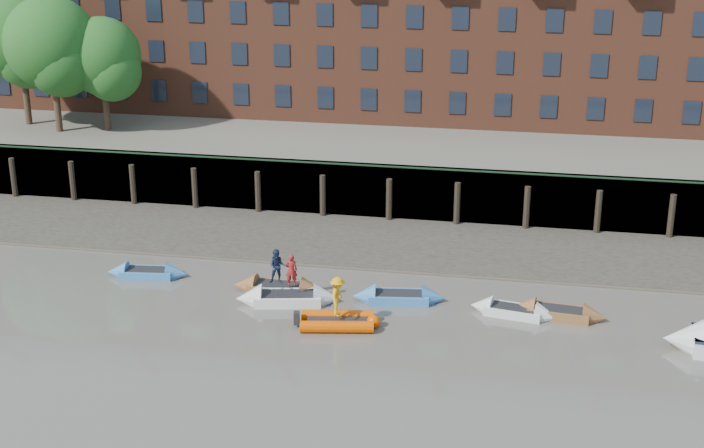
% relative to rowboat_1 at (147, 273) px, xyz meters
% --- Properties ---
extents(ground, '(220.00, 220.00, 0.00)m').
position_rel_rowboat_1_xyz_m(ground, '(12.82, -10.98, -0.21)').
color(ground, '#5A564E').
rests_on(ground, ground).
extents(foreshore, '(110.00, 8.00, 0.50)m').
position_rel_rowboat_1_xyz_m(foreshore, '(12.82, 7.02, -0.21)').
color(foreshore, '#3D382F').
rests_on(foreshore, ground).
extents(mud_band, '(110.00, 1.60, 0.10)m').
position_rel_rowboat_1_xyz_m(mud_band, '(12.82, 3.62, -0.21)').
color(mud_band, '#4C4336').
rests_on(mud_band, ground).
extents(river_wall, '(110.00, 1.23, 3.30)m').
position_rel_rowboat_1_xyz_m(river_wall, '(12.82, 11.40, 1.38)').
color(river_wall, '#2D2A26').
rests_on(river_wall, ground).
extents(bank_terrace, '(110.00, 28.00, 3.20)m').
position_rel_rowboat_1_xyz_m(bank_terrace, '(12.82, 25.02, 1.39)').
color(bank_terrace, '#5E594D').
rests_on(bank_terrace, ground).
extents(tree_cluster, '(11.76, 7.74, 9.40)m').
position_rel_rowboat_1_xyz_m(tree_cluster, '(-12.80, 16.36, 8.79)').
color(tree_cluster, '#3A281C').
rests_on(tree_cluster, bank_terrace).
extents(rowboat_1, '(4.25, 1.65, 1.20)m').
position_rel_rowboat_1_xyz_m(rowboat_1, '(0.00, 0.00, 0.00)').
color(rowboat_1, teal).
rests_on(rowboat_1, ground).
extents(rowboat_2, '(4.64, 1.40, 1.34)m').
position_rel_rowboat_1_xyz_m(rowboat_2, '(7.11, -0.72, 0.02)').
color(rowboat_2, brown).
rests_on(rowboat_2, ground).
extents(rowboat_3, '(5.15, 2.41, 1.44)m').
position_rel_rowboat_1_xyz_m(rowboat_3, '(7.85, -1.85, 0.04)').
color(rowboat_3, silver).
rests_on(rowboat_3, ground).
extents(rowboat_4, '(4.59, 1.87, 1.29)m').
position_rel_rowboat_1_xyz_m(rowboat_4, '(13.04, -0.67, 0.02)').
color(rowboat_4, teal).
rests_on(rowboat_4, ground).
extents(rowboat_5, '(4.24, 1.89, 1.19)m').
position_rel_rowboat_1_xyz_m(rowboat_5, '(18.52, -1.21, -0.00)').
color(rowboat_5, silver).
rests_on(rowboat_5, ground).
extents(rowboat_6, '(4.50, 1.76, 1.27)m').
position_rel_rowboat_1_xyz_m(rowboat_6, '(20.58, -1.04, 0.01)').
color(rowboat_6, brown).
rests_on(rowboat_6, ground).
extents(rib_tender, '(3.71, 2.24, 0.63)m').
position_rel_rowboat_1_xyz_m(rib_tender, '(10.84, -3.93, 0.06)').
color(rib_tender, '#D74800').
rests_on(rib_tender, ground).
extents(person_rower_a, '(0.66, 0.52, 1.58)m').
position_rel_rowboat_1_xyz_m(person_rower_a, '(8.07, -1.90, 1.54)').
color(person_rower_a, maroon).
rests_on(person_rower_a, rowboat_3).
extents(person_rower_b, '(0.93, 0.79, 1.69)m').
position_rel_rowboat_1_xyz_m(person_rower_b, '(7.34, -1.73, 1.60)').
color(person_rower_b, '#19233F').
rests_on(person_rower_b, rowboat_3).
extents(person_rib_crew, '(0.69, 1.19, 1.84)m').
position_rel_rowboat_1_xyz_m(person_rib_crew, '(10.72, -3.95, 1.29)').
color(person_rib_crew, orange).
rests_on(person_rib_crew, rib_tender).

